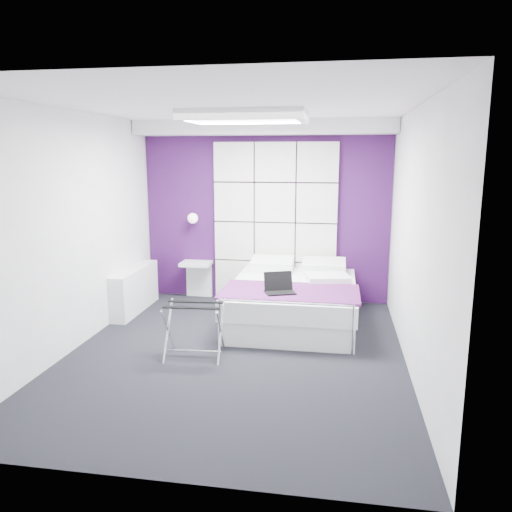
{
  "coord_description": "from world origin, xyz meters",
  "views": [
    {
      "loc": [
        1.06,
        -5.0,
        2.11
      ],
      "look_at": [
        0.17,
        0.35,
        1.02
      ],
      "focal_mm": 35.0,
      "sensor_mm": 36.0,
      "label": 1
    }
  ],
  "objects_px": {
    "luggage_rack": "(194,330)",
    "bed": "(293,301)",
    "wall_lamp": "(194,218)",
    "laptop": "(280,288)",
    "radiator": "(135,290)",
    "nightstand": "(196,264)"
  },
  "relations": [
    {
      "from": "luggage_rack",
      "to": "bed",
      "type": "bearing_deg",
      "value": 50.05
    },
    {
      "from": "wall_lamp",
      "to": "bed",
      "type": "distance_m",
      "value": 2.03
    },
    {
      "from": "bed",
      "to": "luggage_rack",
      "type": "relative_size",
      "value": 3.3
    },
    {
      "from": "laptop",
      "to": "wall_lamp",
      "type": "bearing_deg",
      "value": 113.93
    },
    {
      "from": "wall_lamp",
      "to": "bed",
      "type": "xyz_separation_m",
      "value": [
        1.57,
        -0.9,
        -0.93
      ]
    },
    {
      "from": "radiator",
      "to": "bed",
      "type": "relative_size",
      "value": 0.61
    },
    {
      "from": "nightstand",
      "to": "wall_lamp",
      "type": "bearing_deg",
      "value": 132.15
    },
    {
      "from": "laptop",
      "to": "luggage_rack",
      "type": "bearing_deg",
      "value": -159.8
    },
    {
      "from": "bed",
      "to": "luggage_rack",
      "type": "distance_m",
      "value": 1.6
    },
    {
      "from": "luggage_rack",
      "to": "wall_lamp",
      "type": "bearing_deg",
      "value": 101.95
    },
    {
      "from": "radiator",
      "to": "laptop",
      "type": "xyz_separation_m",
      "value": [
        2.11,
        -0.7,
        0.31
      ]
    },
    {
      "from": "radiator",
      "to": "bed",
      "type": "distance_m",
      "value": 2.21
    },
    {
      "from": "radiator",
      "to": "nightstand",
      "type": "bearing_deg",
      "value": 46.8
    },
    {
      "from": "laptop",
      "to": "nightstand",
      "type": "bearing_deg",
      "value": 114.01
    },
    {
      "from": "wall_lamp",
      "to": "luggage_rack",
      "type": "height_order",
      "value": "wall_lamp"
    },
    {
      "from": "radiator",
      "to": "nightstand",
      "type": "xyz_separation_m",
      "value": [
        0.68,
        0.72,
        0.24
      ]
    },
    {
      "from": "wall_lamp",
      "to": "nightstand",
      "type": "xyz_separation_m",
      "value": [
        0.04,
        -0.04,
        -0.68
      ]
    },
    {
      "from": "bed",
      "to": "nightstand",
      "type": "relative_size",
      "value": 4.41
    },
    {
      "from": "bed",
      "to": "luggage_rack",
      "type": "bearing_deg",
      "value": -125.83
    },
    {
      "from": "bed",
      "to": "nightstand",
      "type": "bearing_deg",
      "value": 150.76
    },
    {
      "from": "luggage_rack",
      "to": "nightstand",
      "type": "bearing_deg",
      "value": 101.34
    },
    {
      "from": "bed",
      "to": "nightstand",
      "type": "distance_m",
      "value": 1.77
    }
  ]
}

